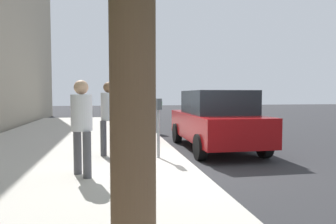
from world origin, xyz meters
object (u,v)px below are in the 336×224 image
object	(u,v)px
pedestrian_at_meter	(120,112)
parking_officer	(109,112)
traffic_signal	(136,76)
parking_meter	(158,115)
pedestrian_bystander	(82,120)
parked_sedan_near	(216,120)

from	to	relation	value
pedestrian_at_meter	parking_officer	xyz separation A→B (m)	(0.51, 0.25, -0.01)
parking_officer	traffic_signal	bearing A→B (deg)	124.62
pedestrian_at_meter	parking_officer	bearing A→B (deg)	128.41
parking_meter	pedestrian_bystander	distance (m)	2.12
pedestrian_at_meter	pedestrian_bystander	world-z (taller)	pedestrian_at_meter
pedestrian_at_meter	parked_sedan_near	world-z (taller)	pedestrian_at_meter
parking_meter	parking_officer	bearing A→B (deg)	62.46
parking_meter	pedestrian_at_meter	size ratio (longest dim) A/B	0.77
parking_meter	parking_officer	world-z (taller)	parking_officer
parking_officer	traffic_signal	distance (m)	7.39
pedestrian_at_meter	parking_officer	world-z (taller)	pedestrian_at_meter
pedestrian_at_meter	parked_sedan_near	size ratio (longest dim) A/B	0.41
parked_sedan_near	traffic_signal	xyz separation A→B (m)	(6.17, 1.90, 1.68)
parking_officer	parked_sedan_near	size ratio (longest dim) A/B	0.41
pedestrian_bystander	parking_officer	bearing A→B (deg)	45.09
pedestrian_bystander	parking_officer	distance (m)	2.01
parking_meter	parked_sedan_near	size ratio (longest dim) A/B	0.32
parking_meter	pedestrian_at_meter	xyz separation A→B (m)	(0.09, 0.91, 0.08)
parking_meter	pedestrian_at_meter	bearing A→B (deg)	84.10
parking_officer	parking_meter	bearing A→B (deg)	16.86
parking_meter	parked_sedan_near	distance (m)	2.56
pedestrian_at_meter	traffic_signal	size ratio (longest dim) A/B	0.51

